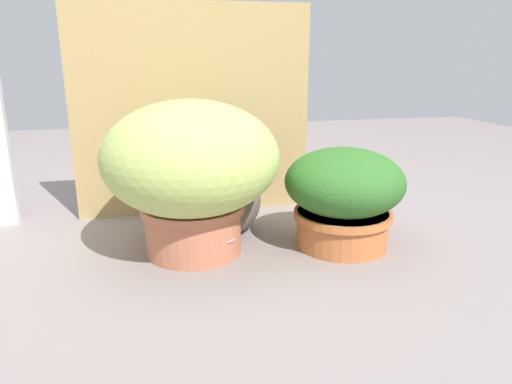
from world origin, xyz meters
TOP-DOWN VIEW (x-y plane):
  - ground_plane at (0.00, 0.00)m, footprint 6.00×6.00m
  - cardboard_backdrop at (0.00, 0.48)m, footprint 0.92×0.03m
  - grass_planter at (-0.05, 0.06)m, footprint 0.55×0.55m
  - leafy_planter at (0.43, 0.00)m, footprint 0.39×0.39m
  - cat at (0.11, 0.20)m, footprint 0.36×0.30m
  - mushroom_ornament_pink at (0.02, -0.02)m, footprint 0.09×0.09m

SIDE VIEW (x-z plane):
  - ground_plane at x=0.00m, z-range 0.00..0.00m
  - mushroom_ornament_pink at x=0.02m, z-range 0.02..0.13m
  - cat at x=0.11m, z-range -0.04..0.28m
  - leafy_planter at x=0.43m, z-range 0.01..0.34m
  - grass_planter at x=-0.05m, z-range 0.04..0.52m
  - cardboard_backdrop at x=0.00m, z-range 0.00..0.81m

